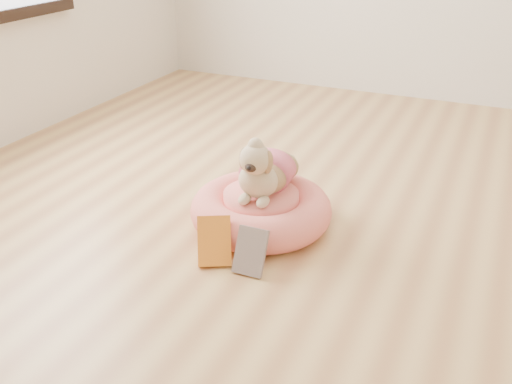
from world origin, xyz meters
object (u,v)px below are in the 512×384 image
at_px(pet_bed, 261,210).
at_px(dog, 265,161).
at_px(book_yellow, 214,241).
at_px(book_white, 251,251).

relative_size(pet_bed, dog, 1.55).
bearing_deg(book_yellow, pet_bed, 54.02).
distance_m(pet_bed, book_white, 0.33).
height_order(dog, book_white, dog).
bearing_deg(dog, book_yellow, -103.87).
xyz_separation_m(dog, book_white, (0.09, -0.33, -0.20)).
relative_size(pet_bed, book_white, 3.36).
bearing_deg(book_white, dog, 104.53).
xyz_separation_m(pet_bed, dog, (0.01, 0.01, 0.21)).
bearing_deg(book_yellow, book_white, -28.63).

